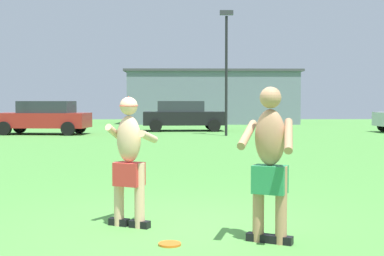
{
  "coord_description": "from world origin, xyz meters",
  "views": [
    {
      "loc": [
        0.16,
        -6.63,
        1.59
      ],
      "look_at": [
        0.32,
        1.71,
        1.17
      ],
      "focal_mm": 50.57,
      "sensor_mm": 36.0,
      "label": 1
    }
  ],
  "objects_px": {
    "player_with_cap": "(129,156)",
    "car_red_mid_lot": "(44,117)",
    "player_in_green": "(270,160)",
    "lamp_post": "(226,59)",
    "frisbee": "(170,244)",
    "car_black_far_end": "(183,115)"
  },
  "relations": [
    {
      "from": "player_in_green",
      "to": "lamp_post",
      "type": "distance_m",
      "value": 18.74
    },
    {
      "from": "player_with_cap",
      "to": "frisbee",
      "type": "height_order",
      "value": "player_with_cap"
    },
    {
      "from": "frisbee",
      "to": "lamp_post",
      "type": "xyz_separation_m",
      "value": [
        2.16,
        18.62,
        3.46
      ]
    },
    {
      "from": "frisbee",
      "to": "car_black_far_end",
      "type": "height_order",
      "value": "car_black_far_end"
    },
    {
      "from": "player_with_cap",
      "to": "car_red_mid_lot",
      "type": "xyz_separation_m",
      "value": [
        -5.88,
        18.98,
        -0.07
      ]
    },
    {
      "from": "car_black_far_end",
      "to": "lamp_post",
      "type": "relative_size",
      "value": 0.78
    },
    {
      "from": "player_with_cap",
      "to": "player_in_green",
      "type": "distance_m",
      "value": 1.83
    },
    {
      "from": "car_red_mid_lot",
      "to": "lamp_post",
      "type": "xyz_separation_m",
      "value": [
        8.57,
        -1.26,
        2.65
      ]
    },
    {
      "from": "frisbee",
      "to": "car_black_far_end",
      "type": "bearing_deg",
      "value": 89.46
    },
    {
      "from": "player_in_green",
      "to": "car_red_mid_lot",
      "type": "distance_m",
      "value": 21.18
    },
    {
      "from": "frisbee",
      "to": "car_red_mid_lot",
      "type": "bearing_deg",
      "value": 107.86
    },
    {
      "from": "frisbee",
      "to": "car_red_mid_lot",
      "type": "relative_size",
      "value": 0.06
    },
    {
      "from": "player_in_green",
      "to": "lamp_post",
      "type": "bearing_deg",
      "value": 86.77
    },
    {
      "from": "player_in_green",
      "to": "car_red_mid_lot",
      "type": "height_order",
      "value": "player_in_green"
    },
    {
      "from": "frisbee",
      "to": "car_red_mid_lot",
      "type": "height_order",
      "value": "car_red_mid_lot"
    },
    {
      "from": "car_red_mid_lot",
      "to": "car_black_far_end",
      "type": "height_order",
      "value": "same"
    },
    {
      "from": "frisbee",
      "to": "car_red_mid_lot",
      "type": "distance_m",
      "value": 20.9
    },
    {
      "from": "player_in_green",
      "to": "car_black_far_end",
      "type": "bearing_deg",
      "value": 92.28
    },
    {
      "from": "frisbee",
      "to": "car_black_far_end",
      "type": "relative_size",
      "value": 0.06
    },
    {
      "from": "player_with_cap",
      "to": "car_red_mid_lot",
      "type": "distance_m",
      "value": 19.87
    },
    {
      "from": "player_with_cap",
      "to": "frisbee",
      "type": "xyz_separation_m",
      "value": [
        0.53,
        -0.9,
        -0.88
      ]
    },
    {
      "from": "frisbee",
      "to": "car_red_mid_lot",
      "type": "xyz_separation_m",
      "value": [
        -6.41,
        19.88,
        0.81
      ]
    }
  ]
}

